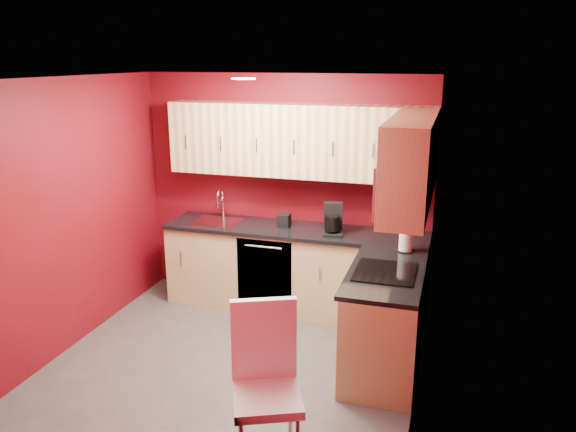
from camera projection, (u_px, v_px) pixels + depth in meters
The scene contains 21 objects.
floor at pixel (238, 358), 5.15m from camera, with size 3.20×3.20×0.00m, color #4D4B48.
ceiling at pixel (230, 78), 4.47m from camera, with size 3.20×3.20×0.00m, color white.
wall_back at pixel (285, 190), 6.19m from camera, with size 3.20×3.20×0.00m, color maroon.
wall_front at pixel (141, 297), 3.43m from camera, with size 3.20×3.20×0.00m, color maroon.
wall_left at pixel (75, 213), 5.25m from camera, with size 3.00×3.00×0.00m, color maroon.
wall_right at pixel (425, 245), 4.36m from camera, with size 3.00×3.00×0.00m, color maroon.
base_cabinets_back at pixel (295, 270), 6.08m from camera, with size 2.80×0.60×0.87m, color tan.
base_cabinets_right at pixel (386, 322), 4.90m from camera, with size 0.60×1.30×0.87m, color tan.
countertop_back at pixel (295, 230), 5.94m from camera, with size 2.80×0.63×0.04m, color black.
countertop_right at pixel (386, 273), 4.76m from camera, with size 0.63×1.27×0.04m, color black.
upper_cabinets_back at pixel (299, 141), 5.81m from camera, with size 2.80×0.35×0.75m, color #E9C684.
upper_cabinets_right at pixel (412, 154), 4.64m from camera, with size 0.35×1.55×0.75m.
microwave at pixel (404, 187), 4.49m from camera, with size 0.42×0.76×0.42m.
cooktop at pixel (385, 272), 4.73m from camera, with size 0.50×0.55×0.01m, color black.
sink at pixel (217, 218), 6.19m from camera, with size 0.52×0.42×0.35m.
dishwasher_front at pixel (264, 277), 5.88m from camera, with size 0.60×0.02×0.82m, color black.
downlight at pixel (244, 79), 4.75m from camera, with size 0.20×0.20×0.01m, color white.
coffee_maker at pixel (333, 220), 5.69m from camera, with size 0.19×0.26×0.32m, color black, non-canonical shape.
napkin_holder at pixel (284, 220), 6.00m from camera, with size 0.13×0.13×0.14m, color black, non-canonical shape.
paper_towel at pixel (406, 236), 5.21m from camera, with size 0.17×0.17×0.29m, color white, non-canonical shape.
dining_chair at pixel (267, 389), 3.70m from camera, with size 0.45×0.47×1.11m, color white, non-canonical shape.
Camera 1 is at (1.77, -4.26, 2.67)m, focal length 35.00 mm.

